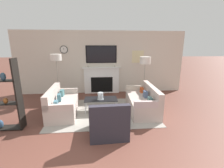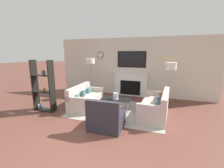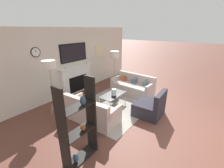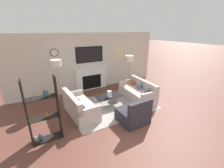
{
  "view_description": "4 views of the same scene",
  "coord_description": "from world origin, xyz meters",
  "px_view_note": "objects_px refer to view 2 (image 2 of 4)",
  "views": [
    {
      "loc": [
        -0.13,
        -2.0,
        2.02
      ],
      "look_at": [
        0.33,
        3.12,
        0.75
      ],
      "focal_mm": 24.0,
      "sensor_mm": 36.0,
      "label": 1
    },
    {
      "loc": [
        1.43,
        -2.32,
        1.99
      ],
      "look_at": [
        -0.32,
        2.74,
        0.89
      ],
      "focal_mm": 24.0,
      "sensor_mm": 36.0,
      "label": 2
    },
    {
      "loc": [
        -4.07,
        -0.36,
        2.65
      ],
      "look_at": [
        -0.03,
        2.61,
        0.78
      ],
      "focal_mm": 24.0,
      "sensor_mm": 36.0,
      "label": 3
    },
    {
      "loc": [
        -2.56,
        -2.11,
        2.83
      ],
      "look_at": [
        0.27,
        2.92,
        0.72
      ],
      "focal_mm": 24.0,
      "sensor_mm": 36.0,
      "label": 4
    }
  ],
  "objects_px": {
    "couch_left": "(85,99)",
    "coffee_table": "(116,99)",
    "floor_lamp_right": "(171,67)",
    "hurricane_candle": "(116,96)",
    "floor_lamp_left": "(90,62)",
    "armchair": "(106,119)",
    "couch_right": "(156,107)",
    "shelf_unit": "(43,88)"
  },
  "relations": [
    {
      "from": "floor_lamp_right",
      "to": "shelf_unit",
      "type": "xyz_separation_m",
      "value": [
        -4.14,
        -2.06,
        -0.69
      ]
    },
    {
      "from": "floor_lamp_right",
      "to": "shelf_unit",
      "type": "distance_m",
      "value": 4.68
    },
    {
      "from": "floor_lamp_left",
      "to": "shelf_unit",
      "type": "xyz_separation_m",
      "value": [
        -0.77,
        -2.06,
        -0.82
      ]
    },
    {
      "from": "couch_left",
      "to": "floor_lamp_right",
      "type": "relative_size",
      "value": 1.01
    },
    {
      "from": "floor_lamp_right",
      "to": "shelf_unit",
      "type": "bearing_deg",
      "value": -153.5
    },
    {
      "from": "couch_right",
      "to": "shelf_unit",
      "type": "height_order",
      "value": "shelf_unit"
    },
    {
      "from": "hurricane_candle",
      "to": "floor_lamp_right",
      "type": "distance_m",
      "value": 2.38
    },
    {
      "from": "floor_lamp_right",
      "to": "hurricane_candle",
      "type": "bearing_deg",
      "value": -145.09
    },
    {
      "from": "coffee_table",
      "to": "floor_lamp_right",
      "type": "distance_m",
      "value": 2.4
    },
    {
      "from": "couch_left",
      "to": "coffee_table",
      "type": "distance_m",
      "value": 1.21
    },
    {
      "from": "couch_left",
      "to": "coffee_table",
      "type": "relative_size",
      "value": 1.63
    },
    {
      "from": "shelf_unit",
      "to": "armchair",
      "type": "bearing_deg",
      "value": -11.01
    },
    {
      "from": "coffee_table",
      "to": "shelf_unit",
      "type": "distance_m",
      "value": 2.57
    },
    {
      "from": "couch_right",
      "to": "floor_lamp_left",
      "type": "relative_size",
      "value": 1.02
    },
    {
      "from": "armchair",
      "to": "hurricane_candle",
      "type": "xyz_separation_m",
      "value": [
        -0.16,
        1.32,
        0.24
      ]
    },
    {
      "from": "coffee_table",
      "to": "floor_lamp_left",
      "type": "distance_m",
      "value": 2.35
    },
    {
      "from": "armchair",
      "to": "hurricane_candle",
      "type": "bearing_deg",
      "value": 96.98
    },
    {
      "from": "couch_right",
      "to": "hurricane_candle",
      "type": "relative_size",
      "value": 8.24
    },
    {
      "from": "floor_lamp_left",
      "to": "floor_lamp_right",
      "type": "bearing_deg",
      "value": 0.0
    },
    {
      "from": "couch_left",
      "to": "coffee_table",
      "type": "bearing_deg",
      "value": 2.87
    },
    {
      "from": "couch_left",
      "to": "hurricane_candle",
      "type": "height_order",
      "value": "couch_left"
    },
    {
      "from": "coffee_table",
      "to": "hurricane_candle",
      "type": "bearing_deg",
      "value": -100.62
    },
    {
      "from": "armchair",
      "to": "floor_lamp_left",
      "type": "relative_size",
      "value": 0.5
    },
    {
      "from": "coffee_table",
      "to": "couch_right",
      "type": "bearing_deg",
      "value": -2.57
    },
    {
      "from": "hurricane_candle",
      "to": "shelf_unit",
      "type": "relative_size",
      "value": 0.12
    },
    {
      "from": "couch_left",
      "to": "armchair",
      "type": "height_order",
      "value": "armchair"
    },
    {
      "from": "armchair",
      "to": "shelf_unit",
      "type": "relative_size",
      "value": 0.5
    },
    {
      "from": "couch_right",
      "to": "hurricane_candle",
      "type": "bearing_deg",
      "value": 179.49
    },
    {
      "from": "floor_lamp_left",
      "to": "floor_lamp_right",
      "type": "xyz_separation_m",
      "value": [
        3.37,
        0.0,
        -0.13
      ]
    },
    {
      "from": "floor_lamp_right",
      "to": "couch_right",
      "type": "bearing_deg",
      "value": -107.99
    },
    {
      "from": "couch_left",
      "to": "floor_lamp_left",
      "type": "distance_m",
      "value": 1.87
    },
    {
      "from": "hurricane_candle",
      "to": "floor_lamp_left",
      "type": "relative_size",
      "value": 0.12
    },
    {
      "from": "armchair",
      "to": "coffee_table",
      "type": "height_order",
      "value": "armchair"
    },
    {
      "from": "coffee_table",
      "to": "floor_lamp_right",
      "type": "xyz_separation_m",
      "value": [
        1.76,
        1.19,
        1.11
      ]
    },
    {
      "from": "hurricane_candle",
      "to": "floor_lamp_right",
      "type": "height_order",
      "value": "floor_lamp_right"
    },
    {
      "from": "floor_lamp_left",
      "to": "floor_lamp_right",
      "type": "relative_size",
      "value": 1.07
    },
    {
      "from": "coffee_table",
      "to": "hurricane_candle",
      "type": "relative_size",
      "value": 4.68
    },
    {
      "from": "floor_lamp_right",
      "to": "shelf_unit",
      "type": "relative_size",
      "value": 0.94
    },
    {
      "from": "couch_left",
      "to": "couch_right",
      "type": "xyz_separation_m",
      "value": [
        2.56,
        -0.0,
        0.01
      ]
    },
    {
      "from": "couch_left",
      "to": "coffee_table",
      "type": "xyz_separation_m",
      "value": [
        1.2,
        0.06,
        0.1
      ]
    },
    {
      "from": "couch_right",
      "to": "floor_lamp_right",
      "type": "relative_size",
      "value": 1.09
    },
    {
      "from": "hurricane_candle",
      "to": "floor_lamp_left",
      "type": "height_order",
      "value": "floor_lamp_left"
    }
  ]
}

